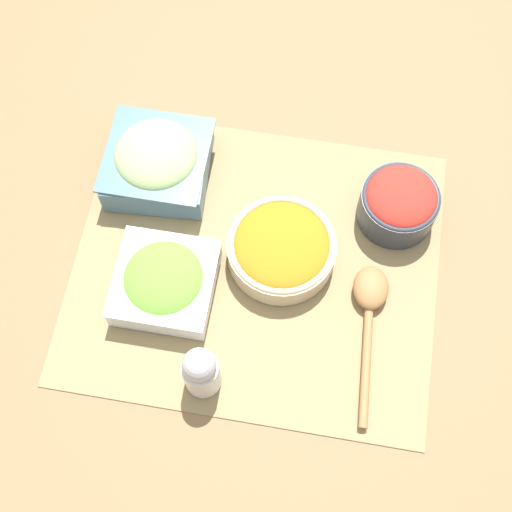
{
  "coord_description": "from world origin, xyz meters",
  "views": [
    {
      "loc": [
        0.06,
        -0.38,
        0.93
      ],
      "look_at": [
        0.0,
        0.0,
        0.03
      ],
      "focal_mm": 50.0,
      "sensor_mm": 36.0,
      "label": 1
    }
  ],
  "objects": [
    {
      "name": "wooden_spoon",
      "position": [
        0.16,
        -0.04,
        0.02
      ],
      "size": [
        0.05,
        0.22,
        0.03
      ],
      "color": "#9E7042",
      "rests_on": "placemat"
    },
    {
      "name": "pepper_shaker",
      "position": [
        -0.04,
        -0.18,
        0.05
      ],
      "size": [
        0.05,
        0.05,
        0.1
      ],
      "color": "silver",
      "rests_on": "placemat"
    },
    {
      "name": "ground_plane",
      "position": [
        0.0,
        0.0,
        0.0
      ],
      "size": [
        3.0,
        3.0,
        0.0
      ],
      "primitive_type": "plane",
      "color": "olive"
    },
    {
      "name": "tomato_bowl",
      "position": [
        0.19,
        0.11,
        0.04
      ],
      "size": [
        0.11,
        0.11,
        0.07
      ],
      "color": "#333842",
      "rests_on": "placemat"
    },
    {
      "name": "cucumber_bowl",
      "position": [
        -0.17,
        0.12,
        0.04
      ],
      "size": [
        0.15,
        0.15,
        0.08
      ],
      "color": "slate",
      "rests_on": "placemat"
    },
    {
      "name": "carrot_bowl",
      "position": [
        0.03,
        0.02,
        0.03
      ],
      "size": [
        0.15,
        0.15,
        0.05
      ],
      "color": "beige",
      "rests_on": "placemat"
    },
    {
      "name": "placemat",
      "position": [
        0.0,
        0.0,
        0.0
      ],
      "size": [
        0.51,
        0.44,
        0.0
      ],
      "color": "#937F56",
      "rests_on": "ground_plane"
    },
    {
      "name": "lettuce_bowl",
      "position": [
        -0.12,
        -0.06,
        0.03
      ],
      "size": [
        0.13,
        0.13,
        0.05
      ],
      "color": "white",
      "rests_on": "placemat"
    }
  ]
}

